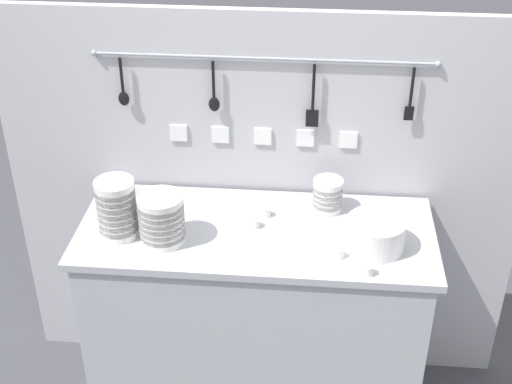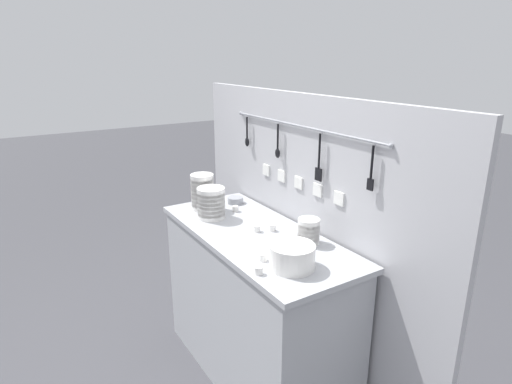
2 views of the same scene
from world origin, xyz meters
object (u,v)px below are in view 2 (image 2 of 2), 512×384
Objects in this scene: bowl_stack_nested_right at (211,203)px; cup_edge_near at (272,228)px; bowl_stack_wide_centre at (309,231)px; cup_back_right at (259,270)px; steel_mixing_bowl at (235,200)px; cup_mid_row at (257,229)px; bowl_stack_tall_left at (203,192)px; cup_by_caddy at (235,209)px; cup_beside_plates at (263,257)px; plate_stack at (292,256)px.

bowl_stack_nested_right reaches higher than cup_edge_near.
bowl_stack_wide_centre is 3.54× the size of cup_back_right.
cup_edge_near is (0.53, -0.06, -0.00)m from steel_mixing_bowl.
steel_mixing_bowl is 2.74× the size of cup_mid_row.
bowl_stack_tall_left is at bearing 170.06° from cup_back_right.
bowl_stack_nested_right is at bearing -151.45° from cup_edge_near.
cup_by_caddy is at bearing 95.70° from bowl_stack_nested_right.
cup_by_caddy is 0.39m from cup_edge_near.
bowl_stack_nested_right is 0.20m from cup_by_caddy.
steel_mixing_bowl is 0.88m from cup_beside_plates.
cup_back_right is at bearing -10.37° from bowl_stack_nested_right.
cup_mid_row is at bearing -151.69° from bowl_stack_wide_centre.
cup_edge_near is at bearing 28.55° from bowl_stack_nested_right.
bowl_stack_wide_centre is 0.63× the size of plate_stack.
bowl_stack_nested_right is 4.97× the size of cup_mid_row.
bowl_stack_nested_right reaches higher than cup_mid_row.
cup_by_caddy and cup_mid_row have the same top height.
plate_stack is 5.58× the size of cup_back_right.
cup_beside_plates is 1.00× the size of cup_mid_row.
bowl_stack_tall_left is 6.01× the size of cup_mid_row.
bowl_stack_tall_left reaches higher than cup_beside_plates.
cup_back_right and cup_edge_near have the same top height.
plate_stack is (0.79, 0.03, -0.04)m from bowl_stack_nested_right.
cup_mid_row is at bearing 152.60° from cup_beside_plates.
bowl_stack_wide_centre is 0.64m from cup_by_caddy.
bowl_stack_nested_right is 0.79m from plate_stack.
bowl_stack_nested_right is 4.97× the size of cup_beside_plates.
bowl_stack_wide_centre is 3.54× the size of cup_beside_plates.
bowl_stack_wide_centre reaches higher than cup_beside_plates.
bowl_stack_tall_left is at bearing -92.28° from steel_mixing_bowl.
bowl_stack_wide_centre is at bearing 109.71° from cup_back_right.
bowl_stack_wide_centre reaches higher than plate_stack.
cup_mid_row is at bearing -9.55° from cup_by_caddy.
steel_mixing_bowl is at bearing 173.61° from cup_edge_near.
bowl_stack_tall_left is at bearing -134.92° from cup_by_caddy.
cup_mid_row is at bearing 10.70° from bowl_stack_tall_left.
cup_mid_row is at bearing -113.95° from cup_edge_near.
steel_mixing_bowl is at bearing 164.14° from cup_mid_row.
bowl_stack_tall_left is at bearing 171.98° from bowl_stack_nested_right.
steel_mixing_bowl is 2.74× the size of cup_by_caddy.
cup_by_caddy is (0.15, 0.16, -0.10)m from bowl_stack_tall_left.
cup_mid_row is (0.50, -0.14, -0.00)m from steel_mixing_bowl.
bowl_stack_wide_centre is (0.78, 0.25, -0.05)m from bowl_stack_tall_left.
cup_beside_plates is 0.71m from cup_by_caddy.
cup_beside_plates is at bearing -81.96° from bowl_stack_wide_centre.
bowl_stack_wide_centre is 0.44m from cup_back_right.
plate_stack is at bearing -10.56° from cup_by_caddy.
cup_mid_row is (0.33, 0.12, -0.08)m from bowl_stack_nested_right.
bowl_stack_tall_left is at bearing -169.30° from cup_mid_row.
cup_edge_near is (-0.39, 0.34, 0.00)m from cup_back_right.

